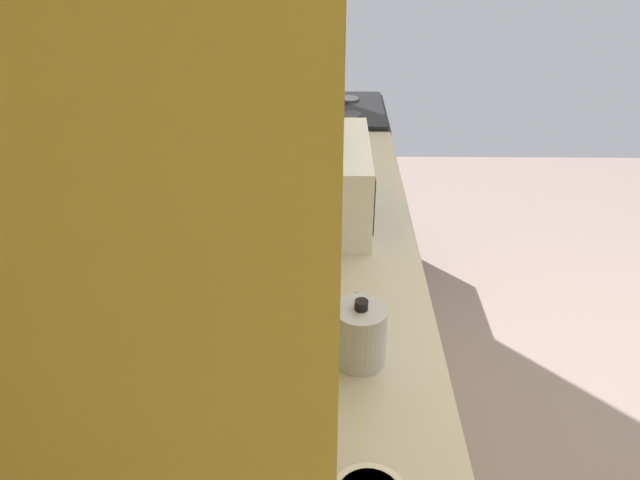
{
  "coord_description": "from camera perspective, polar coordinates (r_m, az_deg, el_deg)",
  "views": [
    {
      "loc": [
        -1.68,
        1.16,
        1.97
      ],
      "look_at": [
        -0.58,
        1.17,
        1.32
      ],
      "focal_mm": 34.53,
      "sensor_mm": 36.0,
      "label": 1
    }
  ],
  "objects": [
    {
      "name": "ground_plane",
      "position": [
        2.83,
        26.0,
        -17.75
      ],
      "size": [
        6.16,
        6.16,
        0.0
      ],
      "primitive_type": "plane",
      "color": "gray"
    },
    {
      "name": "wall_back",
      "position": [
        1.8,
        -11.06,
        12.09
      ],
      "size": [
        3.97,
        0.12,
        2.85
      ],
      "primitive_type": "cube",
      "color": "#EDCB75",
      "rests_on": "ground_plane"
    },
    {
      "name": "counter_run",
      "position": [
        1.99,
        0.32,
        -19.0
      ],
      "size": [
        3.08,
        0.62,
        0.92
      ],
      "color": "#E4D06A",
      "rests_on": "ground_plane"
    },
    {
      "name": "oven_range",
      "position": [
        3.47,
        0.74,
        4.84
      ],
      "size": [
        0.61,
        0.62,
        1.1
      ],
      "color": "black",
      "rests_on": "ground_plane"
    },
    {
      "name": "microwave",
      "position": [
        2.16,
        0.04,
        5.5
      ],
      "size": [
        0.53,
        0.35,
        0.28
      ],
      "color": "white",
      "rests_on": "counter_run"
    },
    {
      "name": "kettle",
      "position": [
        1.53,
        3.74,
        -8.7
      ],
      "size": [
        0.18,
        0.13,
        0.18
      ],
      "color": "#B7BABF",
      "rests_on": "counter_run"
    }
  ]
}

